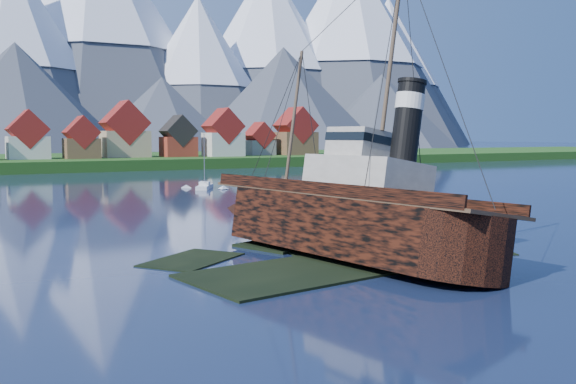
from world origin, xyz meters
TOP-DOWN VIEW (x-y plane):
  - ground at (0.00, 0.00)m, footprint 1400.00×1400.00m
  - shoal at (1.78, 2.15)m, footprint 31.71×21.24m
  - shore_bank at (0.00, 170.00)m, footprint 600.00×80.00m
  - seawall at (0.00, 132.00)m, footprint 600.00×2.50m
  - tugboat_wreck at (2.16, 3.03)m, footprint 7.46×32.16m
  - sailboat_d at (17.09, 68.28)m, footprint 5.86×7.92m

SIDE VIEW (x-z plane):
  - shoal at x=1.78m, z-range -0.92..0.22m
  - ground at x=0.00m, z-range 0.00..0.00m
  - shore_bank at x=0.00m, z-range -1.60..1.60m
  - seawall at x=0.00m, z-range -1.00..1.00m
  - sailboat_d at x=17.09m, z-range -5.23..5.74m
  - tugboat_wreck at x=2.16m, z-range -9.55..15.93m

